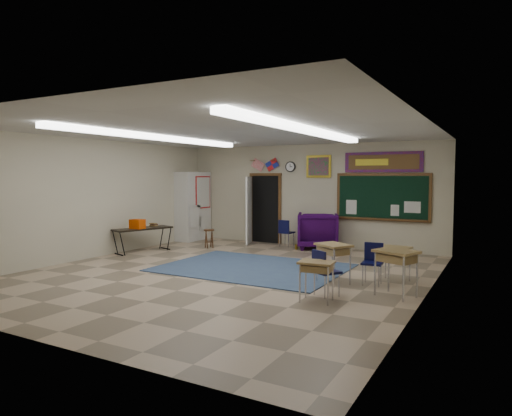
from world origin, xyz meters
The scene contains 25 objects.
floor centered at (0.00, 0.00, 0.00)m, with size 9.00×9.00×0.00m, color tan.
back_wall centered at (0.00, 4.50, 1.50)m, with size 8.00×0.04×3.00m, color #ACA48B.
front_wall centered at (0.00, -4.50, 1.50)m, with size 8.00×0.04×3.00m, color #ACA48B.
left_wall centered at (-4.00, 0.00, 1.50)m, with size 0.04×9.00×3.00m, color #ACA48B.
right_wall centered at (4.00, 0.00, 1.50)m, with size 0.04×9.00×3.00m, color #ACA48B.
ceiling centered at (0.00, 0.00, 3.00)m, with size 8.00×9.00×0.04m, color beige.
area_rug centered at (0.20, 0.80, 0.01)m, with size 4.00×3.00×0.02m, color #344B64.
fluorescent_strips centered at (0.00, 0.00, 2.94)m, with size 3.86×6.00×0.10m, color white, non-canonical shape.
doorway centered at (-1.50, 4.35, 1.06)m, with size 1.10×0.89×2.16m.
chalkboard centered at (2.20, 4.46, 1.46)m, with size 2.55×0.14×1.30m.
bulletin_board centered at (2.20, 4.47, 2.45)m, with size 2.10×0.05×0.55m.
framed_art_print centered at (0.35, 4.47, 2.35)m, with size 0.75×0.05×0.65m.
wall_clock centered at (-0.55, 4.47, 2.35)m, with size 0.32×0.05×0.32m.
wall_flags centered at (-1.40, 4.44, 2.48)m, with size 1.16×0.06×0.70m, color red, non-canonical shape.
storage_cabinet centered at (-3.71, 3.85, 1.10)m, with size 0.59×1.25×2.20m.
wingback_armchair centered at (0.48, 4.10, 0.52)m, with size 1.11×1.14×1.04m, color #220431.
student_chair_reading centered at (-0.47, 4.05, 0.40)m, with size 0.40×0.40×0.79m, color black, non-canonical shape.
student_chair_desk_a centered at (2.49, -0.69, 0.40)m, with size 0.40×0.40×0.81m, color black, non-canonical shape.
student_chair_desk_b centered at (2.97, 0.50, 0.40)m, with size 0.40×0.40×0.79m, color black, non-canonical shape.
student_desk_front_left centered at (2.28, 0.26, 0.43)m, with size 0.80×0.75×0.77m.
student_desk_front_right centered at (3.29, 0.99, 0.38)m, with size 0.61×0.48×0.69m.
student_desk_back_left centered at (2.47, -1.10, 0.38)m, with size 0.60×0.48×0.67m.
student_desk_back_right centered at (3.55, -0.16, 0.45)m, with size 0.81×0.72×0.80m.
folding_table centered at (-3.49, 1.25, 0.36)m, with size 0.99×1.69×0.91m.
wooden_stool centered at (-2.31, 2.70, 0.28)m, with size 0.30×0.30×0.54m.
Camera 1 is at (5.16, -8.07, 2.07)m, focal length 32.00 mm.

